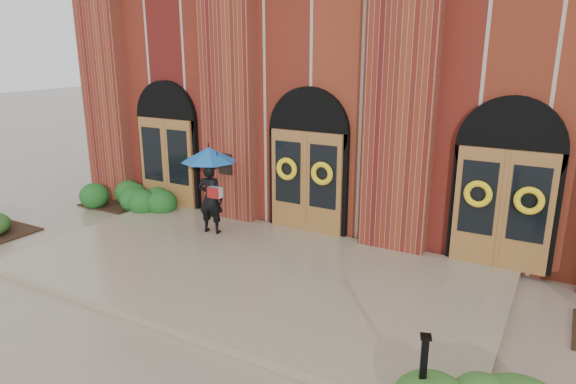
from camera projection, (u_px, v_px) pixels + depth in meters
The scene contains 6 objects.
ground at pixel (246, 276), 10.68m from camera, with size 90.00×90.00×0.00m, color gray.
landing at pixel (250, 270), 10.78m from camera, with size 10.00×5.30×0.15m, color gray.
church_building at pixel (390, 80), 17.08m from camera, with size 16.20×12.53×7.00m.
man_with_umbrella at pixel (210, 173), 12.37m from camera, with size 1.58×1.58×2.15m.
metal_post at pixel (423, 369), 6.50m from camera, with size 0.17×0.17×1.01m.
hedge_wall_left at pixel (128, 196), 15.07m from camera, with size 2.71×1.08×0.69m, color #184919.
Camera 1 is at (5.56, -8.10, 4.64)m, focal length 32.00 mm.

